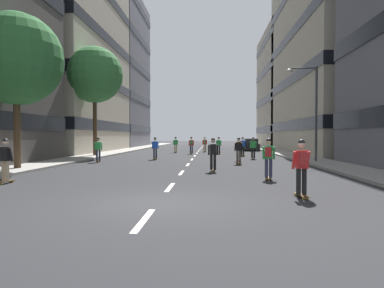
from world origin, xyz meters
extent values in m
plane|color=#28282B|center=(0.00, 29.10, 0.00)|extent=(174.57, 174.57, 0.00)
cube|color=#9E9991|center=(-9.01, 32.73, 0.07)|extent=(2.59, 80.01, 0.14)
cube|color=#9E9991|center=(9.01, 32.73, 0.07)|extent=(2.59, 80.01, 0.14)
cube|color=silver|center=(0.00, -2.00, 0.00)|extent=(0.16, 2.20, 0.01)
cube|color=silver|center=(0.00, 3.00, 0.00)|extent=(0.16, 2.20, 0.01)
cube|color=silver|center=(0.00, 8.00, 0.00)|extent=(0.16, 2.20, 0.01)
cube|color=silver|center=(0.00, 13.00, 0.00)|extent=(0.16, 2.20, 0.01)
cube|color=silver|center=(0.00, 18.00, 0.00)|extent=(0.16, 2.20, 0.01)
cube|color=silver|center=(0.00, 23.00, 0.00)|extent=(0.16, 2.20, 0.01)
cube|color=silver|center=(0.00, 28.00, 0.00)|extent=(0.16, 2.20, 0.01)
cube|color=silver|center=(0.00, 33.00, 0.00)|extent=(0.16, 2.20, 0.01)
cube|color=silver|center=(0.00, 38.00, 0.00)|extent=(0.16, 2.20, 0.01)
cube|color=silver|center=(0.00, 43.00, 0.00)|extent=(0.16, 2.20, 0.01)
cube|color=silver|center=(0.00, 48.00, 0.00)|extent=(0.16, 2.20, 0.01)
cube|color=silver|center=(0.00, 53.00, 0.00)|extent=(0.16, 2.20, 0.01)
cube|color=silver|center=(0.00, 58.00, 0.00)|extent=(0.16, 2.20, 0.01)
cube|color=silver|center=(0.00, 63.00, 0.00)|extent=(0.16, 2.20, 0.01)
cube|color=#BCB29E|center=(-18.68, 30.28, 12.48)|extent=(16.75, 20.58, 24.97)
cube|color=black|center=(-18.68, 30.28, 3.00)|extent=(16.87, 20.70, 1.10)
cube|color=black|center=(-18.68, 30.28, 7.99)|extent=(16.87, 20.70, 1.10)
cube|color=black|center=(-18.68, 30.28, 12.98)|extent=(16.87, 20.70, 1.10)
cube|color=slate|center=(-18.68, 49.60, 12.57)|extent=(16.75, 16.92, 25.14)
cube|color=black|center=(-18.68, 49.60, 3.02)|extent=(16.87, 17.04, 1.10)
cube|color=black|center=(-18.68, 49.60, 8.05)|extent=(16.87, 17.04, 1.10)
cube|color=black|center=(-18.68, 49.60, 13.07)|extent=(16.87, 17.04, 1.10)
cube|color=black|center=(-18.68, 49.60, 18.10)|extent=(16.87, 17.04, 1.10)
cube|color=black|center=(-18.68, 49.60, 23.13)|extent=(16.87, 17.04, 1.10)
cube|color=#BCB29E|center=(18.68, 30.28, 15.05)|extent=(16.75, 23.94, 30.11)
cube|color=black|center=(18.68, 30.28, 3.01)|extent=(16.87, 24.06, 1.10)
cube|color=black|center=(18.68, 30.28, 8.03)|extent=(16.87, 24.06, 1.10)
cube|color=black|center=(18.68, 30.28, 13.05)|extent=(16.87, 24.06, 1.10)
cube|color=#BCB29E|center=(18.68, 49.60, 9.52)|extent=(16.75, 17.89, 19.04)
cube|color=black|center=(18.68, 49.60, 2.86)|extent=(16.87, 18.01, 1.10)
cube|color=black|center=(18.68, 49.60, 7.62)|extent=(16.87, 18.01, 1.10)
cube|color=black|center=(18.68, 49.60, 12.38)|extent=(16.87, 18.01, 1.10)
cube|color=black|center=(18.68, 49.60, 17.14)|extent=(16.87, 18.01, 1.10)
cube|color=black|center=(6.52, 34.88, 0.53)|extent=(1.80, 4.40, 0.70)
cube|color=#2D3338|center=(6.52, 34.73, 1.20)|extent=(1.60, 2.10, 0.64)
cylinder|color=black|center=(5.72, 36.33, 0.32)|extent=(0.22, 0.64, 0.64)
cylinder|color=black|center=(7.32, 36.33, 0.32)|extent=(0.22, 0.64, 0.64)
cylinder|color=black|center=(5.72, 33.43, 0.32)|extent=(0.22, 0.64, 0.64)
cylinder|color=black|center=(7.32, 33.43, 0.32)|extent=(0.22, 0.64, 0.64)
cylinder|color=#4C3823|center=(-9.01, 21.55, 2.88)|extent=(0.36, 0.36, 5.48)
sphere|color=#387A3D|center=(-9.01, 21.55, 7.40)|extent=(5.07, 5.07, 5.07)
cylinder|color=#4C3823|center=(-9.01, 8.75, 2.21)|extent=(0.36, 0.36, 4.15)
sphere|color=#2D6B33|center=(-9.01, 8.75, 6.03)|extent=(4.97, 4.97, 4.97)
cylinder|color=#3F3F44|center=(8.75, 14.90, 3.39)|extent=(0.16, 0.16, 6.50)
cylinder|color=#3F3F44|center=(7.85, 14.90, 6.54)|extent=(1.80, 0.10, 0.10)
ellipsoid|color=silver|center=(6.95, 14.90, 6.39)|extent=(0.50, 0.30, 0.24)
cube|color=brown|center=(3.34, 13.60, 0.08)|extent=(0.36, 0.92, 0.02)
cylinder|color=#D8BF4C|center=(3.28, 13.91, 0.04)|extent=(0.19, 0.10, 0.07)
cylinder|color=#D8BF4C|center=(3.39, 13.28, 0.04)|extent=(0.19, 0.10, 0.07)
cylinder|color=#594C47|center=(3.25, 13.58, 0.49)|extent=(0.16, 0.16, 0.80)
cylinder|color=#594C47|center=(3.42, 13.61, 0.49)|extent=(0.16, 0.16, 0.80)
cube|color=black|center=(3.34, 13.60, 1.17)|extent=(0.35, 0.25, 0.55)
cylinder|color=black|center=(3.11, 13.61, 1.14)|extent=(0.13, 0.24, 0.55)
cylinder|color=black|center=(3.54, 13.68, 1.14)|extent=(0.13, 0.24, 0.55)
sphere|color=beige|center=(3.33, 13.62, 1.62)|extent=(0.22, 0.22, 0.22)
sphere|color=black|center=(3.33, 13.62, 1.67)|extent=(0.21, 0.21, 0.21)
cube|color=brown|center=(-6.58, 3.61, 0.08)|extent=(0.33, 0.92, 0.02)
cylinder|color=#D8BF4C|center=(-6.54, 3.93, 0.04)|extent=(0.19, 0.09, 0.07)
cylinder|color=#D8BF4C|center=(-6.63, 3.30, 0.04)|extent=(0.19, 0.09, 0.07)
cylinder|color=tan|center=(-6.67, 3.63, 0.49)|extent=(0.16, 0.16, 0.80)
cylinder|color=tan|center=(-6.49, 3.60, 0.49)|extent=(0.16, 0.16, 0.80)
cube|color=black|center=(-6.58, 3.61, 1.17)|extent=(0.35, 0.24, 0.55)
cylinder|color=black|center=(-6.79, 3.69, 1.14)|extent=(0.12, 0.24, 0.55)
cylinder|color=black|center=(-6.36, 3.63, 1.14)|extent=(0.12, 0.24, 0.55)
sphere|color=beige|center=(-6.58, 3.63, 1.62)|extent=(0.22, 0.22, 0.22)
sphere|color=black|center=(-6.58, 3.63, 1.67)|extent=(0.21, 0.21, 0.21)
cube|color=brown|center=(0.78, 31.23, 0.08)|extent=(0.29, 0.92, 0.02)
cylinder|color=#D8BF4C|center=(0.75, 31.55, 0.04)|extent=(0.19, 0.09, 0.07)
cylinder|color=#D8BF4C|center=(0.82, 30.92, 0.04)|extent=(0.19, 0.09, 0.07)
cylinder|color=tan|center=(0.69, 31.23, 0.49)|extent=(0.15, 0.15, 0.80)
cylinder|color=tan|center=(0.87, 31.24, 0.49)|extent=(0.15, 0.15, 0.80)
cube|color=red|center=(0.78, 31.23, 1.17)|extent=(0.34, 0.23, 0.55)
cylinder|color=red|center=(0.56, 31.26, 1.14)|extent=(0.11, 0.24, 0.55)
cylinder|color=red|center=(1.00, 31.31, 1.14)|extent=(0.11, 0.24, 0.55)
sphere|color=beige|center=(0.78, 31.25, 1.62)|extent=(0.22, 0.22, 0.22)
sphere|color=black|center=(0.78, 31.25, 1.67)|extent=(0.21, 0.21, 0.21)
cube|color=#4C8C4C|center=(0.80, 31.06, 1.20)|extent=(0.27, 0.19, 0.40)
cube|color=brown|center=(-6.50, 14.75, 0.08)|extent=(0.39, 0.92, 0.02)
cylinder|color=#D8BF4C|center=(-6.57, 15.06, 0.04)|extent=(0.19, 0.11, 0.07)
cylinder|color=#D8BF4C|center=(-6.43, 14.43, 0.04)|extent=(0.19, 0.11, 0.07)
cylinder|color=#2D334C|center=(-6.59, 14.73, 0.49)|extent=(0.17, 0.17, 0.80)
cylinder|color=#2D334C|center=(-6.41, 14.76, 0.49)|extent=(0.17, 0.17, 0.80)
cube|color=green|center=(-6.50, 14.75, 1.17)|extent=(0.36, 0.26, 0.55)
cylinder|color=green|center=(-6.72, 14.75, 1.14)|extent=(0.14, 0.24, 0.55)
cylinder|color=green|center=(-6.29, 14.84, 1.14)|extent=(0.14, 0.24, 0.55)
sphere|color=#997051|center=(-6.50, 14.76, 1.62)|extent=(0.22, 0.22, 0.22)
sphere|color=black|center=(-6.50, 14.76, 1.67)|extent=(0.21, 0.21, 0.21)
cube|color=brown|center=(3.97, 5.45, 0.08)|extent=(0.41, 0.92, 0.02)
cylinder|color=#D8BF4C|center=(4.05, 5.77, 0.04)|extent=(0.19, 0.11, 0.07)
cylinder|color=#D8BF4C|center=(3.89, 5.14, 0.04)|extent=(0.19, 0.11, 0.07)
cylinder|color=#2D334C|center=(3.88, 5.48, 0.49)|extent=(0.17, 0.17, 0.80)
cylinder|color=#2D334C|center=(4.06, 5.43, 0.49)|extent=(0.17, 0.17, 0.80)
cube|color=green|center=(3.97, 5.45, 1.17)|extent=(0.36, 0.27, 0.55)
cylinder|color=green|center=(3.77, 5.55, 1.14)|extent=(0.14, 0.24, 0.55)
cylinder|color=green|center=(4.20, 5.45, 1.14)|extent=(0.14, 0.24, 0.55)
sphere|color=tan|center=(3.97, 5.47, 1.62)|extent=(0.22, 0.22, 0.22)
sphere|color=black|center=(3.97, 5.47, 1.67)|extent=(0.21, 0.21, 0.21)
cube|color=#A52626|center=(3.93, 5.28, 1.20)|extent=(0.29, 0.22, 0.40)
cube|color=brown|center=(3.57, 16.47, 0.08)|extent=(0.22, 0.90, 0.02)
cylinder|color=#D8BF4C|center=(3.57, 16.79, 0.04)|extent=(0.18, 0.07, 0.07)
cylinder|color=#D8BF4C|center=(3.58, 16.15, 0.04)|extent=(0.18, 0.07, 0.07)
cylinder|color=tan|center=(3.48, 16.47, 0.49)|extent=(0.14, 0.14, 0.80)
cylinder|color=tan|center=(3.66, 16.48, 0.49)|extent=(0.14, 0.14, 0.80)
cube|color=orange|center=(3.57, 16.47, 1.17)|extent=(0.32, 0.21, 0.55)
cylinder|color=orange|center=(3.35, 16.52, 1.14)|extent=(0.09, 0.23, 0.55)
cylinder|color=orange|center=(3.79, 16.53, 1.14)|extent=(0.09, 0.23, 0.55)
sphere|color=tan|center=(3.57, 16.49, 1.62)|extent=(0.22, 0.22, 0.22)
sphere|color=black|center=(3.57, 16.49, 1.67)|extent=(0.21, 0.21, 0.21)
cube|color=black|center=(3.58, 16.29, 1.20)|extent=(0.26, 0.16, 0.40)
cube|color=brown|center=(2.29, 26.10, 0.08)|extent=(0.39, 0.92, 0.02)
cylinder|color=#D8BF4C|center=(2.36, 26.42, 0.04)|extent=(0.19, 0.11, 0.07)
cylinder|color=#D8BF4C|center=(2.22, 25.79, 0.04)|extent=(0.19, 0.11, 0.07)
cylinder|color=black|center=(2.20, 26.12, 0.49)|extent=(0.17, 0.17, 0.80)
cylinder|color=black|center=(2.38, 26.08, 0.49)|extent=(0.17, 0.17, 0.80)
cube|color=green|center=(2.29, 26.10, 1.17)|extent=(0.36, 0.27, 0.55)
cylinder|color=green|center=(2.09, 26.20, 1.14)|extent=(0.14, 0.24, 0.55)
cylinder|color=green|center=(2.52, 26.10, 1.14)|extent=(0.14, 0.24, 0.55)
sphere|color=#997051|center=(2.29, 26.12, 1.62)|extent=(0.22, 0.22, 0.22)
sphere|color=black|center=(2.29, 26.12, 1.67)|extent=(0.21, 0.21, 0.21)
cube|color=brown|center=(4.42, 22.77, 0.08)|extent=(0.37, 0.92, 0.02)
cylinder|color=#D8BF4C|center=(4.36, 23.09, 0.04)|extent=(0.19, 0.10, 0.07)
cylinder|color=#D8BF4C|center=(4.48, 22.46, 0.04)|extent=(0.19, 0.10, 0.07)
cylinder|color=black|center=(4.33, 22.76, 0.49)|extent=(0.16, 0.16, 0.80)
cylinder|color=black|center=(4.51, 22.79, 0.49)|extent=(0.16, 0.16, 0.80)
cube|color=blue|center=(4.42, 22.77, 1.17)|extent=(0.35, 0.26, 0.55)
cylinder|color=blue|center=(4.20, 22.78, 1.14)|extent=(0.13, 0.24, 0.55)
cylinder|color=blue|center=(4.63, 22.86, 1.14)|extent=(0.13, 0.24, 0.55)
sphere|color=beige|center=(4.42, 22.79, 1.62)|extent=(0.22, 0.22, 0.22)
sphere|color=black|center=(4.42, 22.79, 1.67)|extent=(0.21, 0.21, 0.21)
cube|color=brown|center=(-2.44, 29.27, 0.08)|extent=(0.38, 0.92, 0.02)
cylinder|color=#D8BF4C|center=(-2.51, 29.58, 0.04)|extent=(0.19, 0.11, 0.07)
cylinder|color=#D8BF4C|center=(-2.38, 28.96, 0.04)|extent=(0.19, 0.11, 0.07)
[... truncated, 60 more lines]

